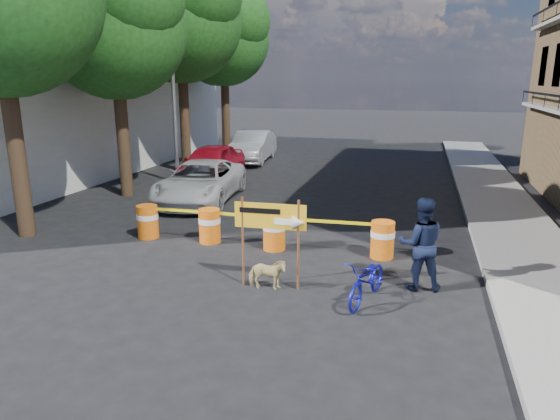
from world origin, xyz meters
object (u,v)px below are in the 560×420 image
Objects in this scene: barrel_mid_right at (274,232)px; suv_white at (200,182)px; barrel_far_left at (148,221)px; detour_sign at (280,223)px; barrel_far_right at (382,239)px; sedan_red at (211,163)px; dog at (267,274)px; pedestrian at (421,244)px; bicycle at (368,261)px; barrel_mid_left at (210,225)px; sedan_silver at (253,146)px.

suv_white reaches higher than barrel_mid_right.
suv_white reaches higher than barrel_far_left.
suv_white is at bearing 123.00° from detour_sign.
suv_white is at bearing 148.08° from barrel_far_right.
barrel_far_left is 0.20× the size of sedan_red.
barrel_far_left is 7.53m from sedan_red.
detour_sign is at bearing -67.41° from dog.
suv_white reaches higher than barrel_far_right.
pedestrian is (3.53, -1.51, 0.49)m from barrel_mid_right.
suv_white is (-4.47, 6.66, 0.36)m from dog.
barrel_far_left is 6.24m from barrel_far_right.
detour_sign reaches higher than dog.
bicycle is 0.37× the size of sedan_red.
barrel_far_right is 3.32m from dog.
barrel_mid_left is 1.00× the size of barrel_far_right.
barrel_mid_left is 0.47× the size of detour_sign.
bicycle is (-0.09, -2.59, 0.38)m from barrel_far_right.
barrel_mid_right is 0.20× the size of sedan_red.
sedan_red is at bearing 136.08° from barrel_far_right.
sedan_red is at bearing 123.39° from barrel_mid_right.
bicycle is 0.36× the size of sedan_silver.
sedan_silver is at bearing 110.80° from barrel_mid_right.
sedan_red reaches higher than barrel_far_right.
pedestrian reaches higher than bicycle.
bicycle is at bearing -43.50° from barrel_mid_right.
detour_sign reaches higher than barrel_mid_left.
pedestrian is at bearing -23.23° from barrel_mid_right.
sedan_red reaches higher than barrel_far_left.
pedestrian is 16.68m from sedan_silver.
barrel_mid_left is at bearing -68.49° from sedan_red.
barrel_far_right is 0.20× the size of sedan_red.
pedestrian is 2.43× the size of dog.
detour_sign is 8.07m from suv_white.
sedan_silver is (-5.44, 15.29, 0.45)m from dog.
barrel_mid_right is at bearing -74.79° from sedan_silver.
sedan_silver reaches higher than barrel_far_right.
sedan_silver is at bearing 89.83° from suv_white.
barrel_far_left is 0.53× the size of bicycle.
barrel_far_left is at bearing -81.28° from sedan_red.
sedan_red reaches higher than barrel_mid_right.
sedan_silver reaches higher than barrel_mid_right.
dog is 8.02m from suv_white.
barrel_mid_left is 0.19× the size of sedan_silver.
pedestrian reaches higher than sedan_silver.
bicycle is at bearing -54.26° from sedan_red.
detour_sign is 1.12× the size of bicycle.
detour_sign reaches higher than bicycle.
barrel_far_left is 7.28m from pedestrian.
barrel_far_right is 1.93m from pedestrian.
barrel_mid_left is at bearing 34.98° from dog.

